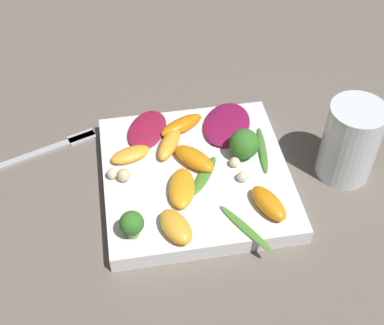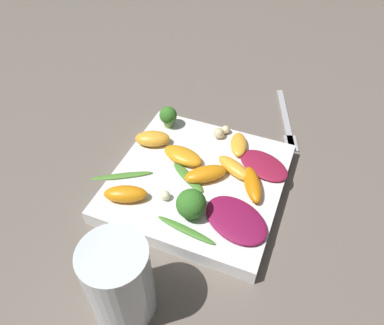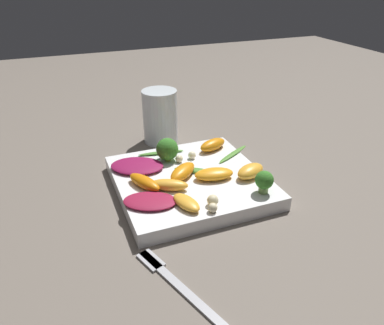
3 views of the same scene
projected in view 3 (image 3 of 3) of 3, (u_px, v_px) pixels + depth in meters
ground_plane at (190, 188)px, 0.67m from camera, size 2.40×2.40×0.00m
plate at (190, 182)px, 0.66m from camera, size 0.25×0.25×0.02m
drinking_glass at (160, 116)px, 0.81m from camera, size 0.08×0.08×0.12m
fork at (174, 281)px, 0.47m from camera, size 0.08×0.18×0.01m
radicchio_leaf_0 at (150, 201)px, 0.58m from camera, size 0.10×0.08×0.01m
radicchio_leaf_1 at (137, 166)px, 0.68m from camera, size 0.11×0.10×0.01m
orange_segment_0 at (214, 174)px, 0.64m from camera, size 0.07×0.05×0.02m
orange_segment_1 at (184, 173)px, 0.64m from camera, size 0.07×0.06×0.02m
orange_segment_2 at (169, 185)px, 0.61m from camera, size 0.07×0.05×0.02m
orange_segment_3 at (250, 171)px, 0.65m from camera, size 0.07×0.05×0.02m
orange_segment_4 at (144, 182)px, 0.62m from camera, size 0.05×0.07×0.02m
orange_segment_5 at (186, 202)px, 0.57m from camera, size 0.04×0.06×0.01m
orange_segment_6 at (213, 145)px, 0.74m from camera, size 0.07×0.05×0.02m
broccoli_floret_0 at (264, 181)px, 0.60m from camera, size 0.03×0.03×0.04m
broccoli_floret_1 at (167, 149)px, 0.70m from camera, size 0.04×0.04×0.04m
arugula_sprig_0 at (161, 153)px, 0.73m from camera, size 0.09×0.02×0.00m
arugula_sprig_1 at (194, 170)px, 0.67m from camera, size 0.07×0.05×0.01m
arugula_sprig_2 at (233, 154)px, 0.72m from camera, size 0.09×0.06×0.00m
macadamia_nut_0 at (177, 159)px, 0.69m from camera, size 0.01×0.01×0.01m
macadamia_nut_1 at (213, 208)px, 0.56m from camera, size 0.01×0.01×0.01m
macadamia_nut_2 at (215, 200)px, 0.57m from camera, size 0.02×0.02×0.02m
macadamia_nut_3 at (192, 155)px, 0.71m from camera, size 0.01×0.01×0.01m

